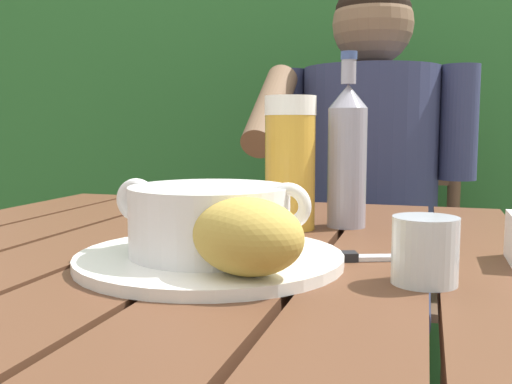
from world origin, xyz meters
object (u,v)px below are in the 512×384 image
chair_near_diner (372,280)px  soup_bowl (210,218)px  beer_bottle (347,154)px  serving_plate (210,258)px  water_glass_small (425,250)px  person_eating (366,196)px  beer_glass (290,163)px  table_knife (354,257)px  bread_roll (247,236)px

chair_near_diner → soup_bowl: 1.04m
chair_near_diner → beer_bottle: size_ratio=3.60×
beer_bottle → serving_plate: bearing=-111.8°
chair_near_diner → water_glass_small: 1.06m
person_eating → beer_glass: size_ratio=6.31×
soup_bowl → beer_glass: (0.03, 0.24, 0.05)m
beer_bottle → water_glass_small: bearing=-69.0°
water_glass_small → soup_bowl: bearing=175.4°
beer_glass → table_knife: beer_glass is taller
beer_glass → chair_near_diner: bearing=85.3°
serving_plate → beer_bottle: (0.11, 0.28, 0.11)m
chair_near_diner → water_glass_small: (0.13, -1.00, 0.30)m
person_eating → water_glass_small: (0.14, -0.81, 0.04)m
soup_bowl → bread_roll: size_ratio=1.71×
bread_roll → beer_glass: 0.33m
water_glass_small → beer_bottle: bearing=111.0°
chair_near_diner → person_eating: 0.32m
beer_glass → bread_roll: bearing=-84.0°
beer_glass → beer_bottle: beer_bottle is taller
chair_near_diner → water_glass_small: bearing=-82.5°
chair_near_diner → bread_roll: bearing=-91.5°
chair_near_diner → beer_bottle: beer_bottle is taller
serving_plate → bread_roll: bearing=-49.4°
person_eating → soup_bowl: (-0.09, -0.79, 0.06)m
person_eating → beer_bottle: (0.02, -0.51, 0.12)m
serving_plate → beer_bottle: bearing=68.2°
water_glass_small → person_eating: bearing=99.5°
serving_plate → beer_glass: beer_glass is taller
beer_bottle → water_glass_small: (0.12, -0.30, -0.08)m
serving_plate → beer_glass: 0.26m
serving_plate → bread_roll: size_ratio=2.22×
serving_plate → beer_bottle: size_ratio=1.13×
serving_plate → water_glass_small: 0.23m
chair_near_diner → person_eating: person_eating is taller
person_eating → beer_glass: person_eating is taller
water_glass_small → chair_near_diner: bearing=97.5°
bread_roll → beer_glass: bearing=96.0°
serving_plate → water_glass_small: bearing=-4.6°
person_eating → bread_roll: 0.87m
chair_near_diner → beer_glass: bearing=-94.7°
soup_bowl → table_knife: (0.15, 0.06, -0.05)m
soup_bowl → beer_bottle: beer_bottle is taller
beer_glass → water_glass_small: (0.19, -0.26, -0.07)m
person_eating → beer_bottle: size_ratio=4.74×
bread_roll → beer_glass: (-0.03, 0.32, 0.05)m
beer_bottle → water_glass_small: beer_bottle is taller
beer_glass → beer_bottle: 0.09m
person_eating → bread_roll: person_eating is taller
chair_near_diner → person_eating: (-0.00, -0.19, 0.25)m
bread_roll → water_glass_small: 0.17m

